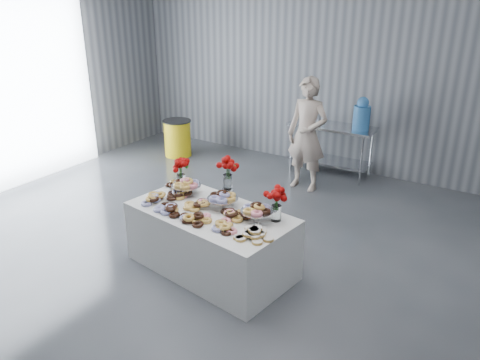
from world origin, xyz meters
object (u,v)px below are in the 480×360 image
(prep_table, at_px, (331,141))
(water_jug, at_px, (362,115))
(person, at_px, (307,135))
(display_table, at_px, (211,240))
(trash_barrel, at_px, (178,138))

(prep_table, bearing_deg, water_jug, -0.00)
(prep_table, height_order, person, person)
(prep_table, relative_size, person, 0.81)
(display_table, relative_size, water_jug, 3.43)
(water_jug, xyz_separation_m, trash_barrel, (-3.44, -0.67, -0.79))
(display_table, distance_m, water_jug, 3.77)
(person, bearing_deg, water_jug, 56.84)
(prep_table, relative_size, trash_barrel, 2.09)
(display_table, height_order, person, person)
(person, xyz_separation_m, trash_barrel, (-2.84, 0.15, -0.56))
(display_table, bearing_deg, prep_table, 90.22)
(prep_table, distance_m, person, 0.88)
(prep_table, height_order, water_jug, water_jug)
(prep_table, relative_size, water_jug, 2.71)
(display_table, xyz_separation_m, trash_barrel, (-2.95, 2.99, -0.01))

